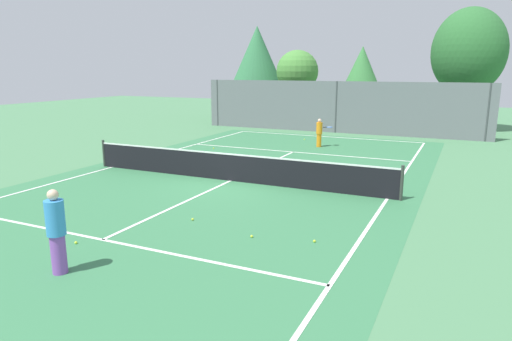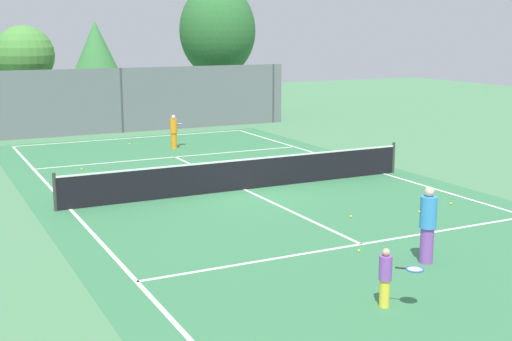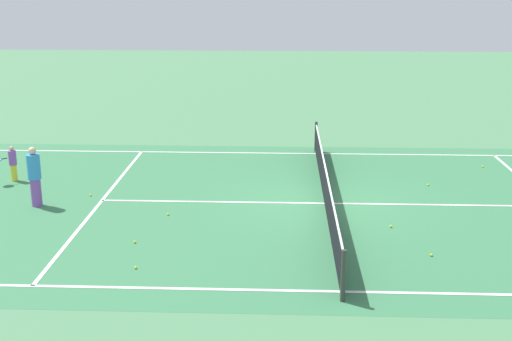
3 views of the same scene
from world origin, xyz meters
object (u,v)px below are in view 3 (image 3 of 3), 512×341
Objects in this scene: tennis_ball_6 at (483,166)px; tennis_ball_8 at (431,255)px; tennis_ball_4 at (135,242)px; tennis_ball_7 at (391,226)px; tennis_ball_1 at (90,195)px; tennis_ball_2 at (136,268)px; tennis_ball_3 at (428,185)px; player_1 at (12,163)px; tennis_ball_5 at (168,214)px; player_2 at (35,176)px.

tennis_ball_6 and tennis_ball_8 have the same top height.
tennis_ball_4 is 1.00× the size of tennis_ball_8.
tennis_ball_4 is 6.48m from tennis_ball_7.
tennis_ball_6 is 8.24m from tennis_ball_8.
tennis_ball_2 is at bearing 25.98° from tennis_ball_1.
tennis_ball_3 is 1.00× the size of tennis_ball_7.
player_1 is 17.01× the size of tennis_ball_3.
player_1 is at bearing -118.43° from tennis_ball_5.
tennis_ball_6 is 6.99m from tennis_ball_7.
tennis_ball_2 is at bearing -65.37° from tennis_ball_7.
tennis_ball_1 is at bearing -154.02° from tennis_ball_2.
tennis_ball_2 is 6.62m from tennis_ball_7.
tennis_ball_4 is at bearing 45.18° from player_1.
tennis_ball_5 is at bearing 59.08° from tennis_ball_1.
tennis_ball_6 is at bearing 124.38° from tennis_ball_4.
tennis_ball_5 is at bearing 177.70° from tennis_ball_2.
tennis_ball_5 is at bearing -62.67° from tennis_ball_6.
tennis_ball_7 is at bearing 75.40° from tennis_ball_1.
tennis_ball_1 and tennis_ball_2 have the same top height.
tennis_ball_5 is 11.08m from tennis_ball_6.
player_2 is 25.87× the size of tennis_ball_6.
tennis_ball_3 and tennis_ball_7 have the same top height.
tennis_ball_6 is (-3.56, 12.39, 0.00)m from tennis_ball_1.
player_1 is 2.80m from player_2.
tennis_ball_3 is at bearing 129.52° from tennis_ball_2.
player_2 is at bearing -97.65° from tennis_ball_7.
tennis_ball_3 is 1.00× the size of tennis_ball_6.
tennis_ball_8 is at bearing 66.30° from tennis_ball_1.
tennis_ball_2 is 1.00× the size of tennis_ball_3.
tennis_ball_8 is (1.79, 0.65, 0.00)m from tennis_ball_7.
tennis_ball_2 is 1.00× the size of tennis_ball_4.
tennis_ball_3 is (-6.36, 7.71, 0.00)m from tennis_ball_2.
tennis_ball_6 is at bearing 108.07° from player_2.
tennis_ball_2 is 3.43m from tennis_ball_5.
tennis_ball_2 is at bearing -50.48° from tennis_ball_3.
player_1 is 11.84m from tennis_ball_7.
tennis_ball_2 is 1.00× the size of tennis_ball_5.
tennis_ball_2 is at bearing -2.30° from tennis_ball_5.
tennis_ball_8 is at bearing 73.35° from player_2.
tennis_ball_3 and tennis_ball_5 have the same top height.
tennis_ball_3 is (-2.30, 11.37, -0.84)m from player_2.
tennis_ball_6 is (-7.06, 10.31, 0.00)m from tennis_ball_4.
tennis_ball_4 is at bearing 30.69° from tennis_ball_1.
tennis_ball_1 is 1.00× the size of tennis_ball_2.
tennis_ball_7 is at bearing -25.17° from tennis_ball_3.
tennis_ball_2 is 1.49m from tennis_ball_4.
tennis_ball_8 is (5.39, -1.04, 0.00)m from tennis_ball_3.
tennis_ball_1 and tennis_ball_3 have the same top height.
tennis_ball_2 is at bearing 39.65° from player_1.
tennis_ball_7 is at bearing 72.34° from player_1.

